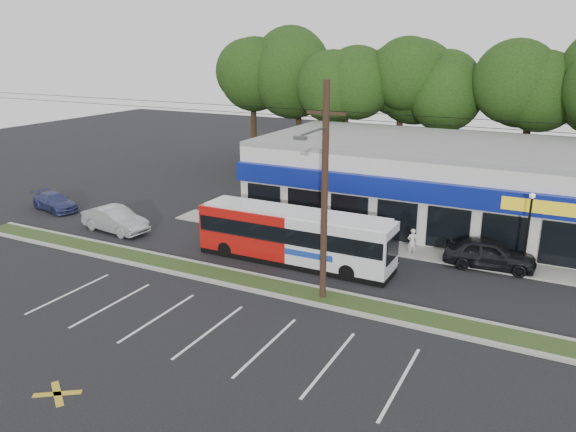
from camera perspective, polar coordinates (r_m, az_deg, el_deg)
The scene contains 15 objects.
ground at distance 27.01m, azimuth -3.23°, elevation -7.92°, with size 120.00×120.00×0.00m, color black.
grass_strip at distance 27.77m, azimuth -2.18°, elevation -7.04°, with size 40.00×1.60×0.12m, color #293C18.
curb_south at distance 27.09m, azimuth -3.07°, elevation -7.67°, with size 40.00×0.25×0.14m, color #9E9E93.
curb_north at distance 28.44m, azimuth -1.34°, elevation -6.41°, with size 40.00×0.25×0.14m, color #9E9E93.
sidewalk at distance 32.99m, azimuth 12.37°, elevation -3.48°, with size 32.00×2.20×0.10m, color #9E9E93.
strip_mall at distance 38.63m, azimuth 16.05°, elevation 3.29°, with size 25.00×12.55×5.30m.
utility_pole at distance 24.75m, azimuth 3.33°, elevation 3.05°, with size 50.00×2.77×10.00m.
lamp_post at distance 31.14m, azimuth 23.27°, elevation -0.64°, with size 0.30×0.30×4.25m.
tree_line at distance 47.91m, azimuth 17.35°, elevation 12.73°, with size 46.76×6.76×11.83m.
metrobus at distance 30.20m, azimuth 0.67°, elevation -1.97°, with size 10.91×2.33×2.93m.
car_dark at distance 31.55m, azimuth 19.79°, elevation -3.62°, with size 1.88×4.68×1.60m, color black.
car_silver at distance 37.10m, azimuth -17.14°, elevation -0.36°, with size 1.65×4.73×1.56m, color #9EA2A5.
car_blue at distance 43.45m, azimuth -22.61°, elevation 1.33°, with size 1.70×4.18×1.21m, color navy.
pedestrian_a at distance 32.25m, azimuth 12.49°, elevation -2.59°, with size 0.57×0.37×1.55m, color silver.
pedestrian_b at distance 30.83m, azimuth 10.51°, elevation -3.08°, with size 0.91×0.71×1.87m, color beige.
Camera 1 is at (12.52, -21.05, 11.38)m, focal length 35.00 mm.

